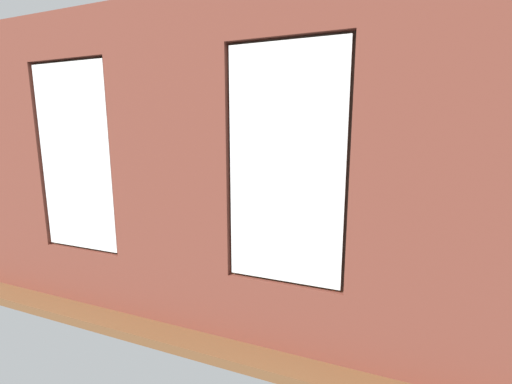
{
  "coord_description": "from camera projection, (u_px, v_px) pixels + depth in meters",
  "views": [
    {
      "loc": [
        -2.08,
        5.58,
        2.07
      ],
      "look_at": [
        -0.03,
        0.4,
        1.05
      ],
      "focal_mm": 24.0,
      "sensor_mm": 36.0,
      "label": 1
    }
  ],
  "objects": [
    {
      "name": "table_plant_small",
      "position": [
        263.0,
        216.0,
        6.34
      ],
      "size": [
        0.1,
        0.1,
        0.16
      ],
      "color": "gray",
      "rests_on": "coffee_table"
    },
    {
      "name": "potted_plant_near_tv",
      "position": [
        124.0,
        215.0,
        5.92
      ],
      "size": [
        0.61,
        0.61,
        0.92
      ],
      "color": "gray",
      "rests_on": "ground_plane"
    },
    {
      "name": "tv_flatscreen",
      "position": [
        139.0,
        184.0,
        7.04
      ],
      "size": [
        1.19,
        0.2,
        0.82
      ],
      "color": "black",
      "rests_on": "media_console"
    },
    {
      "name": "remote_black",
      "position": [
        248.0,
        222.0,
        6.21
      ],
      "size": [
        0.06,
        0.17,
        0.02
      ],
      "primitive_type": "cube",
      "rotation": [
        0.0,
        0.0,
        0.05
      ],
      "color": "black",
      "rests_on": "coffee_table"
    },
    {
      "name": "potted_plant_by_left_couch",
      "position": [
        380.0,
        225.0,
        6.49
      ],
      "size": [
        0.24,
        0.24,
        0.45
      ],
      "color": "gray",
      "rests_on": "ground_plane"
    },
    {
      "name": "media_console",
      "position": [
        141.0,
        216.0,
        7.16
      ],
      "size": [
        1.23,
        0.42,
        0.56
      ],
      "primitive_type": "cube",
      "color": "black",
      "rests_on": "ground_plane"
    },
    {
      "name": "papasan_chair",
      "position": [
        258.0,
        199.0,
        8.06
      ],
      "size": [
        1.15,
        1.15,
        0.71
      ],
      "color": "olive",
      "rests_on": "ground_plane"
    },
    {
      "name": "potted_plant_beside_window_right",
      "position": [
        94.0,
        241.0,
        4.78
      ],
      "size": [
        0.65,
        0.74,
        1.28
      ],
      "color": "beige",
      "rests_on": "ground_plane"
    },
    {
      "name": "candle_jar",
      "position": [
        290.0,
        219.0,
        6.21
      ],
      "size": [
        0.08,
        0.08,
        0.12
      ],
      "primitive_type": "cylinder",
      "color": "#B7333D",
      "rests_on": "coffee_table"
    },
    {
      "name": "brick_wall_with_windows",
      "position": [
        170.0,
        175.0,
        3.46
      ],
      "size": [
        6.13,
        0.3,
        3.29
      ],
      "color": "brown",
      "rests_on": "ground_plane"
    },
    {
      "name": "remote_silver",
      "position": [
        272.0,
        224.0,
        6.04
      ],
      "size": [
        0.11,
        0.18,
        0.02
      ],
      "primitive_type": "cube",
      "rotation": [
        0.0,
        0.0,
        2.77
      ],
      "color": "#B2B2B7",
      "rests_on": "coffee_table"
    },
    {
      "name": "couch_by_window",
      "position": [
        219.0,
        273.0,
        4.22
      ],
      "size": [
        1.77,
        0.87,
        0.8
      ],
      "color": "black",
      "rests_on": "ground_plane"
    },
    {
      "name": "potted_plant_corner_near_left",
      "position": [
        410.0,
        202.0,
        7.14
      ],
      "size": [
        1.16,
        1.06,
        1.44
      ],
      "color": "brown",
      "rests_on": "ground_plane"
    },
    {
      "name": "potted_plant_foreground_right",
      "position": [
        203.0,
        189.0,
        8.87
      ],
      "size": [
        0.72,
        0.78,
        1.28
      ],
      "color": "#9E5638",
      "rests_on": "ground_plane"
    },
    {
      "name": "ground_plane",
      "position": [
        263.0,
        247.0,
        6.24
      ],
      "size": [
        6.73,
        6.18,
        0.1
      ],
      "primitive_type": "cube",
      "color": "brown"
    },
    {
      "name": "couch_left",
      "position": [
        405.0,
        247.0,
        5.12
      ],
      "size": [
        0.9,
        1.79,
        0.8
      ],
      "rotation": [
        0.0,
        0.0,
        1.59
      ],
      "color": "black",
      "rests_on": "ground_plane"
    },
    {
      "name": "potted_plant_corner_far_left",
      "position": [
        430.0,
        297.0,
        3.25
      ],
      "size": [
        0.6,
        0.6,
        0.8
      ],
      "color": "brown",
      "rests_on": "ground_plane"
    },
    {
      "name": "cup_ceramic",
      "position": [
        269.0,
        220.0,
        6.19
      ],
      "size": [
        0.08,
        0.08,
        0.1
      ],
      "primitive_type": "cylinder",
      "color": "#B23D38",
      "rests_on": "coffee_table"
    },
    {
      "name": "white_wall_right",
      "position": [
        119.0,
        151.0,
        6.84
      ],
      "size": [
        0.1,
        5.18,
        3.29
      ],
      "primitive_type": "cube",
      "color": "silver",
      "rests_on": "ground_plane"
    },
    {
      "name": "coffee_table",
      "position": [
        269.0,
        225.0,
        6.21
      ],
      "size": [
        1.24,
        0.89,
        0.41
      ],
      "color": "#A87547",
      "rests_on": "ground_plane"
    }
  ]
}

